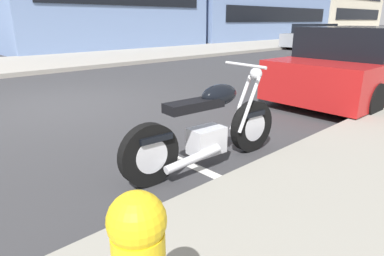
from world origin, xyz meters
TOP-DOWN VIEW (x-y plane):
  - ground_plane at (0.00, 0.00)m, footprint 260.00×260.00m
  - sidewalk_far_curb at (12.00, 6.78)m, footprint 120.00×5.00m
  - parking_stall_stripe at (0.00, -3.68)m, footprint 0.12×2.20m
  - parked_motorcycle at (0.15, -3.89)m, footprint 2.15×0.62m
  - parked_car_behind_motorcycle at (4.92, -3.61)m, footprint 4.39×2.00m
  - car_opposite_curb at (16.54, 3.59)m, footprint 4.34×1.89m

SIDE VIEW (x-z plane):
  - ground_plane at x=0.00m, z-range 0.00..0.00m
  - parking_stall_stripe at x=0.00m, z-range 0.00..0.01m
  - sidewalk_far_curb at x=12.00m, z-range 0.00..0.14m
  - parked_motorcycle at x=0.15m, z-range -0.13..0.99m
  - car_opposite_curb at x=16.54m, z-range -0.03..1.37m
  - parked_car_behind_motorcycle at x=4.92m, z-range -0.04..1.43m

